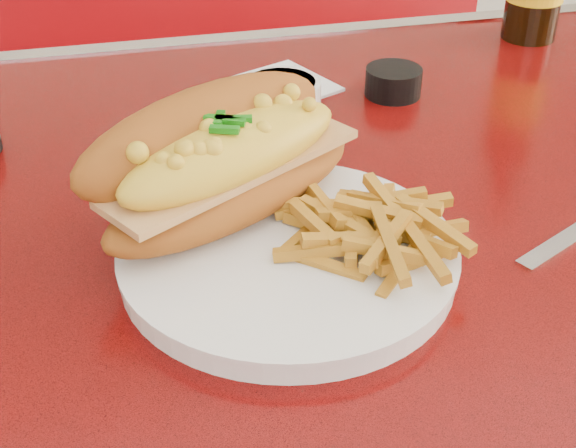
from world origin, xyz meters
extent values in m
cube|color=#B50E0B|center=(0.00, 0.00, 0.75)|extent=(1.20, 0.80, 0.04)
cube|color=silver|center=(0.00, 0.40, 0.75)|extent=(1.22, 0.03, 0.04)
cube|color=#9B0A10|center=(0.00, 0.78, 0.23)|extent=(1.20, 0.50, 0.45)
cylinder|color=white|center=(-0.07, -0.10, 0.78)|extent=(0.30, 0.30, 0.02)
cylinder|color=white|center=(-0.07, -0.10, 0.79)|extent=(0.30, 0.30, 0.00)
ellipsoid|color=#A8591B|center=(-0.10, -0.04, 0.81)|extent=(0.25, 0.20, 0.05)
cube|color=tan|center=(-0.10, -0.04, 0.83)|extent=(0.23, 0.17, 0.01)
ellipsoid|color=yellow|center=(-0.10, -0.04, 0.85)|extent=(0.22, 0.17, 0.05)
ellipsoid|color=#A8591B|center=(-0.12, -0.01, 0.85)|extent=(0.26, 0.20, 0.10)
cube|color=silver|center=(-0.03, -0.05, 0.79)|extent=(0.01, 0.12, 0.00)
cube|color=silver|center=(-0.03, 0.02, 0.79)|extent=(0.02, 0.03, 0.00)
cylinder|color=white|center=(-0.02, 0.15, 0.79)|extent=(0.10, 0.10, 0.05)
cylinder|color=black|center=(-0.02, 0.15, 0.81)|extent=(0.09, 0.09, 0.01)
cylinder|color=black|center=(0.12, 0.18, 0.79)|extent=(0.08, 0.08, 0.03)
cylinder|color=#CD774A|center=(0.12, 0.18, 0.80)|extent=(0.07, 0.07, 0.01)
cube|color=silver|center=(0.16, -0.12, 0.77)|extent=(0.12, 0.07, 0.00)
cube|color=white|center=(0.00, 0.23, 0.77)|extent=(0.14, 0.14, 0.00)
camera|label=1|loc=(-0.19, -0.59, 1.14)|focal=50.00mm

